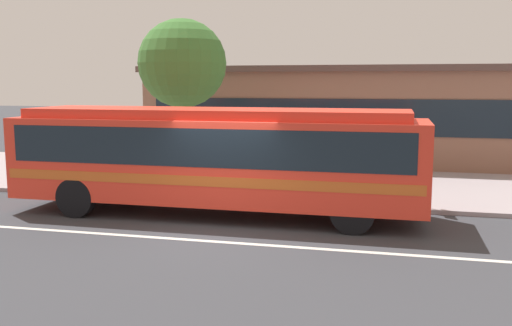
{
  "coord_description": "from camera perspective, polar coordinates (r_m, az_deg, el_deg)",
  "views": [
    {
      "loc": [
        3.84,
        -12.07,
        3.4
      ],
      "look_at": [
        0.33,
        2.21,
        1.3
      ],
      "focal_mm": 39.76,
      "sensor_mm": 36.0,
      "label": 1
    }
  ],
  "objects": [
    {
      "name": "bus_stop_sign",
      "position": [
        15.63,
        15.2,
        1.65
      ],
      "size": [
        0.08,
        0.44,
        2.48
      ],
      "color": "gray",
      "rests_on": "sidewalk_slab"
    },
    {
      "name": "sidewalk_slab",
      "position": [
        19.69,
        2.36,
        -1.64
      ],
      "size": [
        60.0,
        8.0,
        0.12
      ],
      "primitive_type": "cube",
      "color": "#9D9195",
      "rests_on": "ground_plane"
    },
    {
      "name": "ground_plane",
      "position": [
        13.11,
        -3.74,
        -6.92
      ],
      "size": [
        120.0,
        120.0,
        0.0
      ],
      "primitive_type": "plane",
      "color": "#38393E"
    },
    {
      "name": "transit_bus",
      "position": [
        14.48,
        -4.08,
        0.95
      ],
      "size": [
        10.53,
        2.49,
        2.74
      ],
      "color": "red",
      "rests_on": "ground_plane"
    },
    {
      "name": "station_building",
      "position": [
        25.65,
        7.9,
        4.99
      ],
      "size": [
        15.39,
        8.0,
        4.05
      ],
      "color": "#885E4A",
      "rests_on": "ground_plane"
    },
    {
      "name": "street_tree_near_stop",
      "position": [
        19.67,
        -7.43,
        9.84
      ],
      "size": [
        3.0,
        3.0,
        5.42
      ],
      "color": "brown",
      "rests_on": "sidewalk_slab"
    },
    {
      "name": "pedestrian_waiting_near_sign",
      "position": [
        18.91,
        -13.9,
        1.03
      ],
      "size": [
        0.44,
        0.44,
        1.75
      ],
      "color": "#3A2734",
      "rests_on": "sidewalk_slab"
    },
    {
      "name": "lane_stripe_center",
      "position": [
        12.38,
        -4.86,
        -7.83
      ],
      "size": [
        56.0,
        0.16,
        0.01
      ],
      "primitive_type": "cube",
      "color": "silver",
      "rests_on": "ground_plane"
    },
    {
      "name": "pedestrian_walking_along_curb",
      "position": [
        16.07,
        0.82,
        -0.03
      ],
      "size": [
        0.37,
        0.37,
        1.71
      ],
      "color": "#7D6C59",
      "rests_on": "sidewalk_slab"
    }
  ]
}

